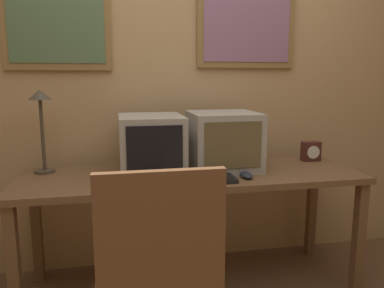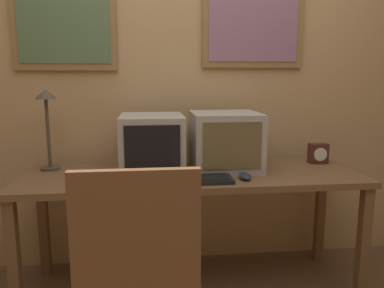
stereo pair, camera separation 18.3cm
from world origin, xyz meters
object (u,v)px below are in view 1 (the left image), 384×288
monitor_left (151,144)px  desk_lamp (41,113)px  keyboard_main (193,180)px  monitor_right (223,140)px  mouse_near_keyboard (246,175)px  mouse_far_corner (133,181)px  desk_clock (311,151)px

monitor_left → desk_lamp: size_ratio=0.88×
monitor_left → keyboard_main: bearing=-53.3°
monitor_left → monitor_right: (0.44, 0.01, 0.00)m
monitor_right → desk_lamp: 1.07m
mouse_near_keyboard → desk_lamp: desk_lamp is taller
mouse_far_corner → desk_lamp: bearing=144.4°
monitor_right → mouse_near_keyboard: monitor_right is taller
keyboard_main → mouse_far_corner: mouse_far_corner is taller
keyboard_main → desk_clock: bearing=21.8°
keyboard_main → mouse_far_corner: 0.32m
monitor_left → desk_clock: size_ratio=3.31×
monitor_right → keyboard_main: bearing=-131.6°
desk_clock → desk_lamp: size_ratio=0.27×
mouse_far_corner → desk_lamp: 0.69m
mouse_near_keyboard → keyboard_main: bearing=-176.4°
mouse_near_keyboard → desk_clock: 0.66m
monitor_right → desk_clock: bearing=7.0°
monitor_left → desk_lamp: desk_lamp is taller
desk_clock → monitor_left: bearing=-175.5°
mouse_far_corner → desk_lamp: (-0.50, 0.36, 0.33)m
monitor_left → keyboard_main: 0.36m
keyboard_main → monitor_right: bearing=48.4°
desk_lamp → monitor_right: bearing=-5.3°
desk_lamp → mouse_near_keyboard: bearing=-17.4°
keyboard_main → mouse_far_corner: bearing=177.5°
keyboard_main → mouse_near_keyboard: 0.30m
monitor_left → mouse_far_corner: 0.31m
mouse_near_keyboard → desk_lamp: bearing=162.6°
monitor_left → keyboard_main: monitor_left is taller
monitor_left → mouse_near_keyboard: size_ratio=3.66×
mouse_near_keyboard → mouse_far_corner: (-0.62, -0.01, 0.00)m
keyboard_main → desk_lamp: 0.95m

